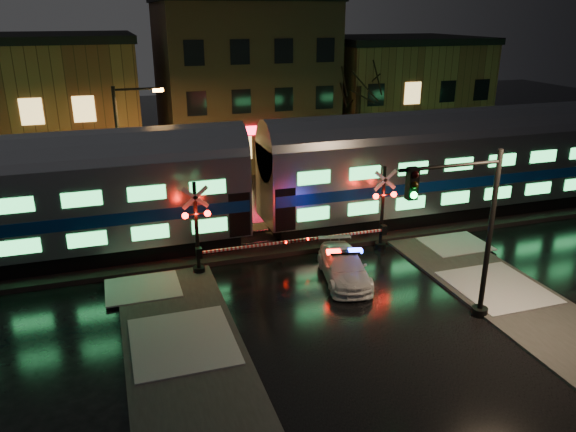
{
  "coord_description": "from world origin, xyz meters",
  "views": [
    {
      "loc": [
        -8.25,
        -20.09,
        10.89
      ],
      "look_at": [
        -0.85,
        2.5,
        2.2
      ],
      "focal_mm": 35.0,
      "sensor_mm": 36.0,
      "label": 1
    }
  ],
  "objects_px": {
    "crossing_signal_left": "(206,237)",
    "traffic_light": "(467,235)",
    "crossing_signal_right": "(376,217)",
    "streetlight": "(125,149)",
    "police_car": "(344,266)"
  },
  "relations": [
    {
      "from": "police_car",
      "to": "crossing_signal_left",
      "type": "bearing_deg",
      "value": 166.64
    },
    {
      "from": "crossing_signal_left",
      "to": "traffic_light",
      "type": "xyz_separation_m",
      "value": [
        8.16,
        -6.87,
        1.7
      ]
    },
    {
      "from": "crossing_signal_right",
      "to": "streetlight",
      "type": "xyz_separation_m",
      "value": [
        -10.93,
        6.69,
        2.59
      ]
    },
    {
      "from": "traffic_light",
      "to": "streetlight",
      "type": "distance_m",
      "value": 17.45
    },
    {
      "from": "police_car",
      "to": "traffic_light",
      "type": "distance_m",
      "value": 5.89
    },
    {
      "from": "crossing_signal_right",
      "to": "traffic_light",
      "type": "bearing_deg",
      "value": -89.86
    },
    {
      "from": "traffic_light",
      "to": "crossing_signal_left",
      "type": "bearing_deg",
      "value": 145.7
    },
    {
      "from": "crossing_signal_left",
      "to": "streetlight",
      "type": "xyz_separation_m",
      "value": [
        -2.8,
        6.69,
        2.56
      ]
    },
    {
      "from": "crossing_signal_right",
      "to": "crossing_signal_left",
      "type": "height_order",
      "value": "crossing_signal_left"
    },
    {
      "from": "traffic_light",
      "to": "streetlight",
      "type": "xyz_separation_m",
      "value": [
        -10.95,
        13.56,
        0.87
      ]
    },
    {
      "from": "crossing_signal_right",
      "to": "crossing_signal_left",
      "type": "distance_m",
      "value": 8.14
    },
    {
      "from": "traffic_light",
      "to": "streetlight",
      "type": "bearing_deg",
      "value": 134.73
    },
    {
      "from": "traffic_light",
      "to": "police_car",
      "type": "bearing_deg",
      "value": 127.22
    },
    {
      "from": "crossing_signal_right",
      "to": "streetlight",
      "type": "relative_size",
      "value": 0.78
    },
    {
      "from": "police_car",
      "to": "streetlight",
      "type": "height_order",
      "value": "streetlight"
    }
  ]
}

